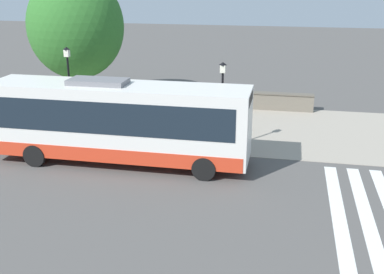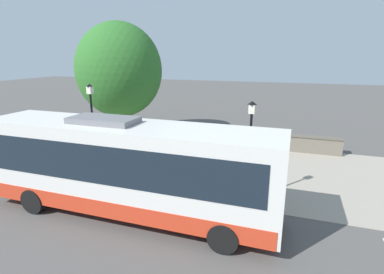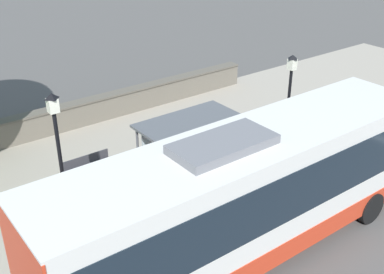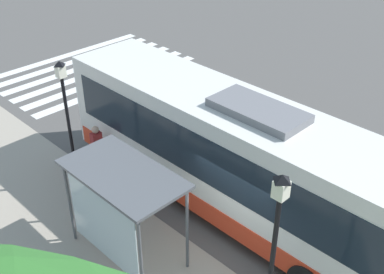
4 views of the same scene
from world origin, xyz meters
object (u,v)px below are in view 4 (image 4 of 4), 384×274
Objects in this scene: pedestrian at (97,146)px; street_lamp_far at (273,256)px; street_lamp_near at (67,116)px; bus_shelter at (118,190)px; bus at (230,154)px.

street_lamp_far is (-1.38, -7.93, 1.71)m from pedestrian.
street_lamp_near is 7.92m from street_lamp_far.
bus_shelter reaches higher than pedestrian.
bus reaches higher than bus_shelter.
bus_shelter is 0.70× the size of street_lamp_far.
street_lamp_far reaches higher than bus_shelter.
pedestrian is 0.42× the size of street_lamp_near.
bus_shelter is 4.20m from pedestrian.
street_lamp_near is 0.91× the size of street_lamp_far.
bus is 3.51m from bus_shelter.
street_lamp_far reaches higher than pedestrian.
bus is 4.97m from street_lamp_near.
bus_shelter is 1.83× the size of pedestrian.
bus is 4.65m from pedestrian.
bus is 2.69× the size of street_lamp_near.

